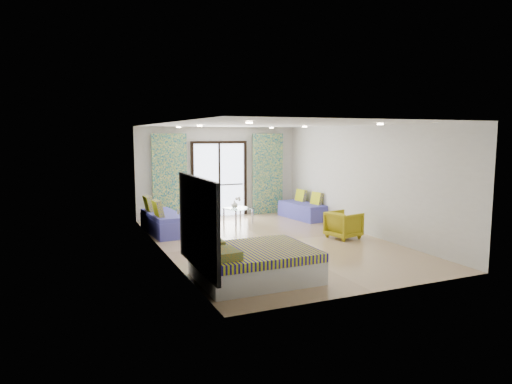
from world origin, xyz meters
name	(u,v)px	position (x,y,z in m)	size (l,w,h in m)	color
floor	(272,242)	(0.00, 0.00, 0.00)	(5.00, 7.50, 0.01)	tan
ceiling	(272,124)	(0.00, 0.00, 2.70)	(5.00, 7.50, 0.01)	silver
wall_back	(219,172)	(0.00, 3.75, 1.35)	(5.00, 0.01, 2.70)	silver
wall_front	(377,208)	(0.00, -3.75, 1.35)	(5.00, 0.01, 2.70)	silver
wall_left	(163,189)	(-2.50, 0.00, 1.35)	(0.01, 7.50, 2.70)	silver
wall_right	(362,180)	(2.50, 0.00, 1.35)	(0.01, 7.50, 2.70)	silver
balcony_door	(219,175)	(0.00, 3.72, 1.26)	(1.76, 0.08, 2.28)	black
balcony_rail	(219,185)	(0.00, 3.73, 0.95)	(1.52, 0.03, 0.04)	#595451
curtain_left	(170,177)	(-1.55, 3.57, 1.25)	(1.00, 0.10, 2.50)	silver
curtain_right	(268,174)	(1.55, 3.57, 1.25)	(1.00, 0.10, 2.50)	silver
downlight_a	(249,123)	(-1.40, -2.00, 2.67)	(0.12, 0.12, 0.02)	#FFE0B2
downlight_b	(380,124)	(1.40, -2.00, 2.67)	(0.12, 0.12, 0.02)	#FFE0B2
downlight_c	(200,126)	(-1.40, 1.00, 2.67)	(0.12, 0.12, 0.02)	#FFE0B2
downlight_d	(305,127)	(1.40, 1.00, 2.67)	(0.12, 0.12, 0.02)	#FFE0B2
downlight_e	(179,127)	(-1.40, 3.00, 2.67)	(0.12, 0.12, 0.02)	#FFE0B2
downlight_f	(271,128)	(1.40, 3.00, 2.67)	(0.12, 0.12, 0.02)	#FFE0B2
headboard	(198,223)	(-2.46, -2.37, 1.05)	(0.06, 2.10, 1.50)	black
switch_plate	(178,211)	(-2.47, -1.12, 1.05)	(0.02, 0.10, 0.10)	silver
bed	(254,263)	(-1.48, -2.37, 0.28)	(1.95, 1.59, 0.67)	silver
daybed_left	(163,222)	(-2.12, 1.93, 0.29)	(0.86, 1.92, 0.92)	#4848AC
daybed_right	(303,210)	(2.11, 2.32, 0.25)	(0.84, 1.73, 0.82)	#4848AC
coffee_table	(238,210)	(0.08, 2.38, 0.39)	(0.81, 0.81, 0.76)	silver
vase	(234,204)	(0.01, 2.46, 0.53)	(0.19, 0.20, 0.19)	white
armchair	(344,223)	(1.74, -0.34, 0.35)	(0.69, 0.64, 0.71)	#A99915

